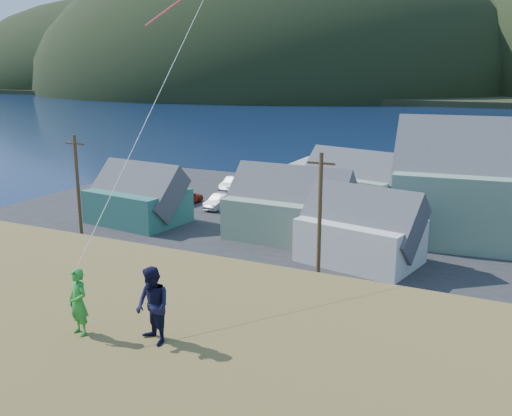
{
  "coord_description": "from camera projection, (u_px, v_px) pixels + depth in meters",
  "views": [
    {
      "loc": [
        9.08,
        -28.0,
        13.29
      ],
      "look_at": [
        1.25,
        -11.84,
        8.8
      ],
      "focal_mm": 40.0,
      "sensor_mm": 36.0,
      "label": 1
    }
  ],
  "objects": [
    {
      "name": "ground",
      "position": [
        329.0,
        313.0,
        31.51
      ],
      "size": [
        900.0,
        900.0,
        0.0
      ],
      "primitive_type": "plane",
      "color": "#0A1638",
      "rests_on": "ground"
    },
    {
      "name": "grass_strip",
      "position": [
        316.0,
        327.0,
        29.75
      ],
      "size": [
        110.0,
        8.0,
        0.1
      ],
      "primitive_type": "cube",
      "color": "#4C3D19",
      "rests_on": "ground"
    },
    {
      "name": "waterfront_lot",
      "position": [
        396.0,
        233.0,
        46.34
      ],
      "size": [
        72.0,
        36.0,
        0.12
      ],
      "primitive_type": "cube",
      "color": "#28282B",
      "rests_on": "ground"
    },
    {
      "name": "wharf",
      "position": [
        389.0,
        175.0,
        68.87
      ],
      "size": [
        26.0,
        14.0,
        0.9
      ],
      "primitive_type": "cube",
      "color": "gray",
      "rests_on": "ground"
    },
    {
      "name": "shed_teal",
      "position": [
        138.0,
        196.0,
        48.92
      ],
      "size": [
        8.72,
        6.57,
        6.41
      ],
      "rotation": [
        0.0,
        0.0,
        -0.11
      ],
      "color": "#296160",
      "rests_on": "waterfront_lot"
    },
    {
      "name": "shed_palegreen_near",
      "position": [
        289.0,
        206.0,
        44.56
      ],
      "size": [
        9.62,
        6.18,
        6.91
      ],
      "rotation": [
        0.0,
        0.0,
        -0.02
      ],
      "color": "gray",
      "rests_on": "waterfront_lot"
    },
    {
      "name": "shed_white",
      "position": [
        361.0,
        229.0,
        38.89
      ],
      "size": [
        8.92,
        6.76,
        6.42
      ],
      "rotation": [
        0.0,
        0.0,
        -0.19
      ],
      "color": "silver",
      "rests_on": "waterfront_lot"
    },
    {
      "name": "shed_palegreen_far",
      "position": [
        353.0,
        180.0,
        54.97
      ],
      "size": [
        10.96,
        7.93,
        6.63
      ],
      "rotation": [
        0.0,
        0.0,
        -0.26
      ],
      "color": "gray",
      "rests_on": "waterfront_lot"
    },
    {
      "name": "utility_poles",
      "position": [
        304.0,
        223.0,
        32.62
      ],
      "size": [
        31.55,
        0.24,
        9.46
      ],
      "color": "#47331E",
      "rests_on": "waterfront_lot"
    },
    {
      "name": "parked_cars",
      "position": [
        295.0,
        204.0,
        52.76
      ],
      "size": [
        23.68,
        13.52,
        1.54
      ],
      "color": "silver",
      "rests_on": "waterfront_lot"
    },
    {
      "name": "kite_flyer_green",
      "position": [
        78.0,
        302.0,
        13.13
      ],
      "size": [
        0.66,
        0.52,
        1.59
      ],
      "primitive_type": "imported",
      "rotation": [
        0.0,
        0.0,
        -0.26
      ],
      "color": "green",
      "rests_on": "hillside"
    },
    {
      "name": "kite_flyer_navy",
      "position": [
        153.0,
        306.0,
        12.69
      ],
      "size": [
        1.07,
        0.97,
        1.78
      ],
      "primitive_type": "imported",
      "rotation": [
        0.0,
        0.0,
        -0.43
      ],
      "color": "black",
      "rests_on": "hillside"
    }
  ]
}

